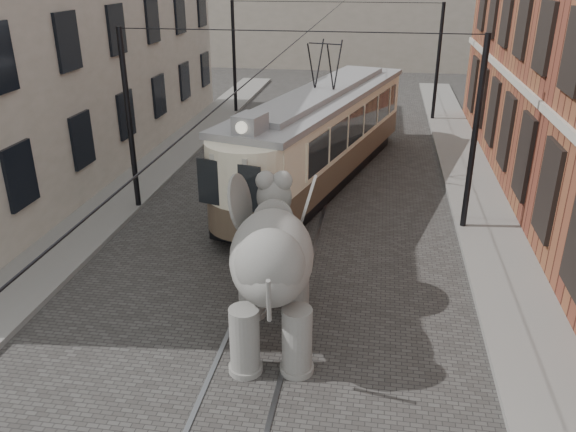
# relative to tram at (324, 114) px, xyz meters

# --- Properties ---
(ground) EXTENTS (120.00, 120.00, 0.00)m
(ground) POSITION_rel_tram_xyz_m (-0.32, -9.85, -2.59)
(ground) COLOR #403D3B
(tram_rails) EXTENTS (1.54, 80.00, 0.02)m
(tram_rails) POSITION_rel_tram_xyz_m (-0.32, -9.85, -2.58)
(tram_rails) COLOR slate
(tram_rails) RESTS_ON ground
(sidewalk_right) EXTENTS (2.00, 60.00, 0.15)m
(sidewalk_right) POSITION_rel_tram_xyz_m (5.68, -9.85, -2.52)
(sidewalk_right) COLOR slate
(sidewalk_right) RESTS_ON ground
(sidewalk_left) EXTENTS (2.00, 60.00, 0.15)m
(sidewalk_left) POSITION_rel_tram_xyz_m (-6.82, -9.85, -2.52)
(sidewalk_left) COLOR slate
(sidewalk_left) RESTS_ON ground
(stucco_building) EXTENTS (7.00, 24.00, 10.00)m
(stucco_building) POSITION_rel_tram_xyz_m (-11.32, 0.15, 2.41)
(stucco_building) COLOR gray
(stucco_building) RESTS_ON ground
(catenary) EXTENTS (11.00, 30.20, 6.00)m
(catenary) POSITION_rel_tram_xyz_m (-0.52, -4.85, 0.41)
(catenary) COLOR black
(catenary) RESTS_ON ground
(tram) EXTENTS (6.03, 13.32, 5.19)m
(tram) POSITION_rel_tram_xyz_m (0.00, 0.00, 0.00)
(tram) COLOR #EFE4C1
(tram) RESTS_ON ground
(elephant) EXTENTS (3.77, 5.80, 3.31)m
(elephant) POSITION_rel_tram_xyz_m (0.00, -10.58, -0.94)
(elephant) COLOR slate
(elephant) RESTS_ON ground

